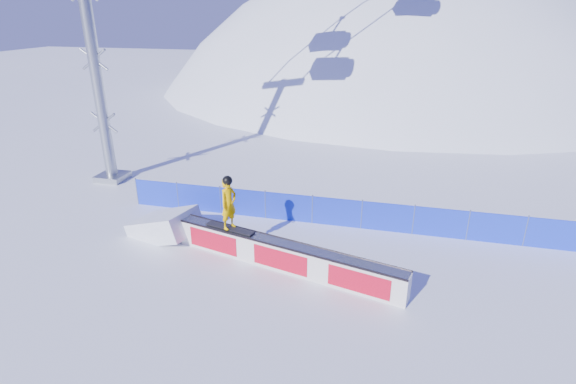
# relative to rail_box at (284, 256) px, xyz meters

# --- Properties ---
(ground) EXTENTS (160.00, 160.00, 0.00)m
(ground) POSITION_rel_rail_box_xyz_m (3.25, -0.82, -0.50)
(ground) COLOR white
(ground) RESTS_ON ground
(snow_hill) EXTENTS (64.00, 64.00, 64.00)m
(snow_hill) POSITION_rel_rail_box_xyz_m (3.25, 41.18, -18.50)
(snow_hill) COLOR white
(snow_hill) RESTS_ON ground
(safety_fence) EXTENTS (22.05, 0.05, 1.30)m
(safety_fence) POSITION_rel_rail_box_xyz_m (3.25, 3.68, 0.10)
(safety_fence) COLOR #1832D4
(safety_fence) RESTS_ON ground
(rail_box) EXTENTS (8.33, 2.63, 1.01)m
(rail_box) POSITION_rel_rail_box_xyz_m (0.00, 0.00, 0.00)
(rail_box) COLOR silver
(rail_box) RESTS_ON ground
(snow_ramp) EXTENTS (2.99, 2.27, 1.66)m
(snow_ramp) POSITION_rel_rail_box_xyz_m (-5.12, 1.29, -0.50)
(snow_ramp) COLOR white
(snow_ramp) RESTS_ON ground
(snowboarder) EXTENTS (1.92, 0.80, 1.98)m
(snowboarder) POSITION_rel_rail_box_xyz_m (-2.10, 0.53, 1.49)
(snowboarder) COLOR black
(snowboarder) RESTS_ON rail_box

